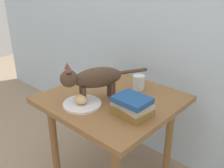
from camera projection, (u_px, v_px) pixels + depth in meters
side_table at (112, 111)px, 1.45m from camera, size 0.69×0.66×0.60m
plate at (82, 104)px, 1.32m from camera, size 0.20×0.20×0.01m
bread_roll at (81, 99)px, 1.31m from camera, size 0.09×0.07×0.05m
cat at (92, 78)px, 1.32m from camera, size 0.26×0.43×0.23m
book_stack at (132, 106)px, 1.22m from camera, size 0.19×0.16×0.10m
candle_jar at (139, 83)px, 1.50m from camera, size 0.07×0.07×0.08m
tv_remote at (105, 77)px, 1.66m from camera, size 0.15×0.12×0.02m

